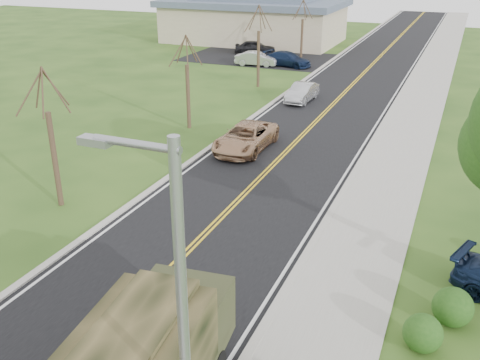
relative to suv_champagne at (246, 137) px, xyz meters
The scene contains 15 objects.
road 20.44m from the suv_champagne, 83.78° to the left, with size 8.00×120.00×0.01m, color black.
curb_right 21.29m from the suv_champagne, 72.60° to the left, with size 0.30×120.00×0.12m, color #9E998E.
sidewalk_right 21.88m from the suv_champagne, 68.22° to the left, with size 3.20×120.00×0.10m, color #9E998E.
curb_left 20.41m from the suv_champagne, 95.45° to the left, with size 0.30×120.00×0.10m, color #9E998E.
street_light 21.73m from the suv_champagne, 70.59° to the right, with size 1.65×0.22×8.00m.
bare_tree_a 10.98m from the suv_champagne, 116.30° to the right, with size 1.93×2.26×6.08m.
bare_tree_b 5.60m from the suv_champagne, 154.26° to the left, with size 1.83×2.14×5.73m.
bare_tree_c 15.23m from the suv_champagne, 108.51° to the left, with size 2.04×2.39×6.42m.
bare_tree_d 26.80m from the suv_champagne, 100.32° to the left, with size 1.88×2.20×5.91m.
commercial_building 38.86m from the suv_champagne, 110.78° to the left, with size 25.50×21.50×5.65m.
suv_champagne is the anchor object (origin of this frame).
sedan_silver 11.24m from the suv_champagne, 90.69° to the left, with size 1.40×4.03×1.33m, color #AAABAF.
lot_car_dark 29.86m from the suv_champagne, 110.40° to the left, with size 1.74×4.32×1.47m, color black.
lot_car_silver 23.72m from the suv_champagne, 109.85° to the left, with size 1.42×4.06×1.34m, color #AEAEB3.
lot_car_navy 23.81m from the suv_champagne, 102.61° to the left, with size 1.92×4.71×1.37m, color #0E1A34.
Camera 1 is at (8.46, -6.41, 10.28)m, focal length 40.00 mm.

